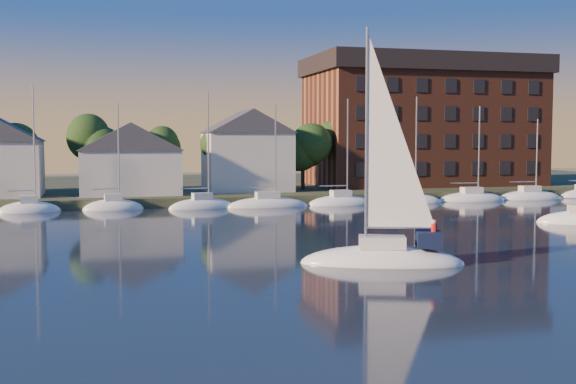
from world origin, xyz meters
name	(u,v)px	position (x,y,z in m)	size (l,w,h in m)	color
ground	(355,322)	(0.00, 0.00, 0.00)	(260.00, 260.00, 0.00)	black
shoreline_land	(168,191)	(0.00, 75.00, 0.00)	(160.00, 50.00, 2.00)	#303821
wooden_dock	(189,206)	(0.00, 52.00, 0.00)	(120.00, 3.00, 1.00)	brown
clubhouse_centre	(130,158)	(-6.00, 57.00, 5.13)	(11.55, 8.40, 8.08)	silver
clubhouse_east	(247,150)	(8.00, 59.00, 6.00)	(10.50, 8.40, 9.80)	silver
condo_block	(423,121)	(34.00, 64.95, 9.79)	(31.00, 17.00, 17.40)	brown
tree_line	(193,140)	(2.00, 63.00, 7.18)	(93.40, 5.40, 8.90)	#3D291C
moored_fleet	(230,206)	(4.00, 49.00, 0.10)	(95.50, 2.40, 12.05)	white
hero_sailboat	(385,254)	(6.31, 12.08, 0.61)	(10.01, 6.11, 14.77)	white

